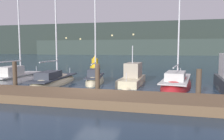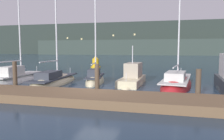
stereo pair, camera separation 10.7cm
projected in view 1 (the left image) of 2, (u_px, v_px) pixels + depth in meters
The scene contains 13 objects.
ground_plane at pixel (97, 96), 13.14m from camera, with size 400.00×400.00×0.00m, color #1E3347.
dock at pixel (88, 98), 11.65m from camera, with size 32.36×2.80×0.45m, color brown.
mooring_pile_1 at pixel (15, 76), 14.52m from camera, with size 0.28×0.28×2.00m, color #4C3D2D.
mooring_pile_2 at pixel (97, 80), 13.18m from camera, with size 0.28×0.28×1.91m, color #4C3D2D.
mooring_pile_3 at pixel (199, 85), 11.85m from camera, with size 0.28×0.28×1.74m, color #4C3D2D.
sailboat_berth_2 at pixel (17, 80), 18.67m from camera, with size 1.96×6.56×10.55m.
sailboat_berth_3 at pixel (54, 83), 17.58m from camera, with size 2.29×7.37×10.68m.
sailboat_berth_4 at pixel (95, 81), 18.46m from camera, with size 2.32×5.21×7.74m.
motorboat_berth_5 at pixel (132, 81), 17.47m from camera, with size 1.89×5.17×3.62m.
sailboat_berth_6 at pixel (176, 85), 16.67m from camera, with size 3.23×8.28×11.16m.
channel_buoy at pixel (95, 63), 33.45m from camera, with size 1.49×1.49×1.97m.
hillside_backdrop at pixel (161, 40), 109.08m from camera, with size 240.00×23.00×15.97m.
rowboat_adrift at pixel (12, 70), 29.66m from camera, with size 3.06×3.43×0.56m.
Camera 1 is at (3.92, -12.35, 2.82)m, focal length 35.00 mm.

